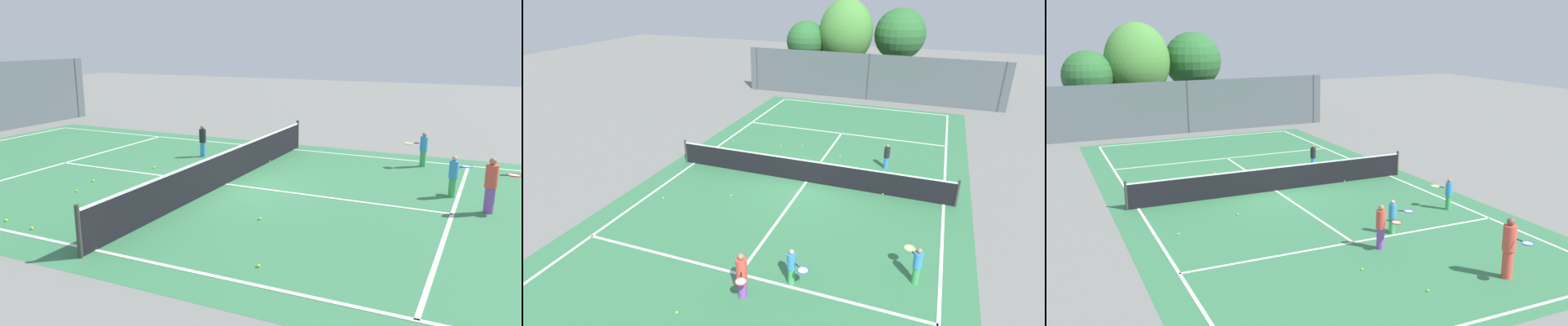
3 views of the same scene
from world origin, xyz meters
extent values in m
plane|color=slate|center=(0.00, 0.00, 0.00)|extent=(80.00, 80.00, 0.00)
cube|color=#387A4C|center=(0.00, 0.00, 0.00)|extent=(13.00, 25.00, 0.00)
cube|color=white|center=(-5.50, 0.00, 0.01)|extent=(0.10, 24.00, 0.01)
cube|color=white|center=(5.50, 0.00, 0.01)|extent=(0.10, 24.00, 0.01)
cube|color=white|center=(0.00, -12.00, 0.01)|extent=(11.00, 0.10, 0.01)
cube|color=white|center=(0.00, 12.00, 0.01)|extent=(11.00, 0.10, 0.01)
cube|color=white|center=(0.00, -6.40, 0.01)|extent=(11.00, 0.10, 0.01)
cube|color=white|center=(0.00, 6.40, 0.01)|extent=(11.00, 0.10, 0.01)
cube|color=white|center=(0.00, 0.00, 0.01)|extent=(0.10, 12.80, 0.01)
cylinder|color=#333833|center=(-5.90, 0.00, 0.55)|extent=(0.10, 0.10, 1.10)
cylinder|color=#333833|center=(5.90, 0.00, 0.55)|extent=(0.10, 0.10, 1.10)
cube|color=black|center=(0.00, 0.00, 0.47)|extent=(11.80, 0.03, 0.95)
cube|color=white|center=(0.00, 0.00, 0.97)|extent=(11.80, 0.04, 0.05)
cube|color=#515B60|center=(0.00, 14.00, 1.60)|extent=(18.00, 0.06, 3.20)
cylinder|color=#3F4447|center=(0.00, 14.00, 1.60)|extent=(0.12, 0.12, 3.20)
cylinder|color=#3F4447|center=(8.50, 14.00, 1.60)|extent=(0.12, 0.12, 3.20)
cylinder|color=brown|center=(-2.37, 16.74, 1.22)|extent=(0.39, 0.39, 2.44)
ellipsoid|color=#4C8E3D|center=(-2.37, 16.74, 4.25)|extent=(4.02, 3.31, 4.82)
cylinder|color=brown|center=(1.47, 17.98, 1.35)|extent=(0.32, 0.32, 2.70)
sphere|color=#2D6B33|center=(1.47, 17.98, 4.11)|extent=(3.77, 3.77, 3.77)
cylinder|color=brown|center=(-5.38, 16.45, 1.18)|extent=(0.46, 0.46, 2.36)
sphere|color=#2D6B33|center=(-5.38, 16.45, 3.50)|extent=(3.04, 3.04, 3.04)
cylinder|color=#388CD8|center=(2.95, 2.57, 0.27)|extent=(0.20, 0.20, 0.54)
cylinder|color=#232328|center=(2.95, 2.57, 0.78)|extent=(0.25, 0.25, 0.48)
sphere|color=#A37556|center=(2.95, 2.57, 1.09)|extent=(0.15, 0.15, 0.15)
cylinder|color=purple|center=(0.50, -7.19, 0.33)|extent=(0.24, 0.24, 0.66)
cylinder|color=#E54C3F|center=(0.50, -7.19, 0.94)|extent=(0.30, 0.30, 0.57)
sphere|color=#A37556|center=(0.50, -7.19, 1.32)|extent=(0.18, 0.18, 0.18)
cylinder|color=black|center=(0.63, -7.46, 0.97)|extent=(0.11, 0.19, 0.03)
torus|color=red|center=(0.73, -7.69, 0.97)|extent=(0.44, 0.44, 0.03)
cylinder|color=silver|center=(0.73, -7.69, 0.97)|extent=(0.37, 0.37, 0.00)
cylinder|color=#3FA559|center=(1.55, -6.23, 0.27)|extent=(0.20, 0.20, 0.54)
cylinder|color=#388CD8|center=(1.55, -6.23, 0.77)|extent=(0.25, 0.25, 0.47)
sphere|color=tan|center=(1.55, -6.23, 1.08)|extent=(0.15, 0.15, 0.15)
cylinder|color=black|center=(1.77, -6.38, 0.79)|extent=(0.18, 0.14, 0.03)
torus|color=blue|center=(1.98, -6.53, 0.79)|extent=(0.46, 0.46, 0.03)
cylinder|color=silver|center=(1.98, -6.53, 0.79)|extent=(0.38, 0.38, 0.00)
cylinder|color=#3FA559|center=(4.82, -4.98, 0.27)|extent=(0.20, 0.20, 0.55)
cylinder|color=#388CD8|center=(4.82, -4.98, 0.79)|extent=(0.25, 0.25, 0.48)
sphere|color=#A37556|center=(4.82, -4.98, 1.10)|extent=(0.15, 0.15, 0.15)
cylinder|color=black|center=(4.67, -4.74, 0.81)|extent=(0.13, 0.19, 0.03)
torus|color=yellow|center=(4.55, -4.53, 0.81)|extent=(0.45, 0.45, 0.03)
cylinder|color=silver|center=(4.55, -4.53, 0.81)|extent=(0.38, 0.38, 0.00)
cylinder|color=#E54C3F|center=(2.49, -10.44, 0.40)|extent=(0.29, 0.29, 0.80)
cylinder|color=#E54C3F|center=(2.49, -10.44, 1.15)|extent=(0.37, 0.37, 0.70)
sphere|color=brown|center=(2.49, -10.44, 1.60)|extent=(0.22, 0.22, 0.22)
cylinder|color=black|center=(2.53, -10.77, 1.18)|extent=(0.05, 0.20, 0.03)
torus|color=blue|center=(2.56, -11.02, 1.18)|extent=(0.37, 0.37, 0.03)
cylinder|color=silver|center=(2.56, -11.02, 1.18)|extent=(0.31, 0.31, 0.00)
sphere|color=#CCE533|center=(-1.45, 3.78, 0.03)|extent=(0.07, 0.07, 0.07)
sphere|color=#CCE533|center=(0.03, -10.24, 0.03)|extent=(0.07, 0.07, 0.07)
sphere|color=#CCE533|center=(-5.19, 2.14, 0.03)|extent=(0.07, 0.07, 0.07)
sphere|color=#CCE533|center=(-5.06, 3.13, 0.03)|extent=(0.07, 0.07, 0.07)
sphere|color=#CCE533|center=(-0.63, 1.39, 0.03)|extent=(0.07, 0.07, 0.07)
sphere|color=#CCE533|center=(3.21, 0.00, 0.03)|extent=(0.07, 0.07, 0.07)
sphere|color=#CCE533|center=(-0.82, -8.36, 0.03)|extent=(0.07, 0.07, 0.07)
sphere|color=#CCE533|center=(-2.40, -2.27, 0.03)|extent=(0.07, 0.07, 0.07)
sphere|color=#CCE533|center=(-4.08, 6.17, 0.03)|extent=(0.07, 0.07, 0.07)
sphere|color=#CCE533|center=(-2.49, 3.42, 0.03)|extent=(0.07, 0.07, 0.07)
sphere|color=#CCE533|center=(-4.80, -3.38, 0.03)|extent=(0.07, 0.07, 0.07)
sphere|color=#CCE533|center=(0.70, 3.13, 0.03)|extent=(0.07, 0.07, 0.07)
camera|label=1|loc=(-13.02, -7.29, 4.21)|focal=35.73mm
camera|label=2|loc=(4.61, -14.92, 7.85)|focal=28.28mm
camera|label=3|loc=(-8.81, -21.67, 6.86)|focal=41.02mm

